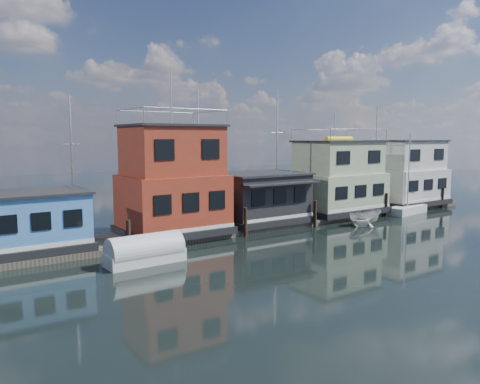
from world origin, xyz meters
TOP-DOWN VIEW (x-y plane):
  - ground at (0.00, 0.00)m, footprint 160.00×160.00m
  - dock at (0.00, 12.00)m, footprint 48.00×5.00m
  - houseboat_blue at (-18.00, 12.00)m, footprint 6.40×4.90m
  - houseboat_red at (-8.50, 12.00)m, footprint 7.40×5.90m
  - houseboat_dark at (-0.50, 11.98)m, footprint 7.40×6.10m
  - houseboat_green at (8.50, 12.00)m, footprint 8.40×5.90m
  - houseboat_white at (18.50, 12.00)m, footprint 8.40×5.90m
  - pilings at (-0.33, 9.20)m, footprint 42.28×0.28m
  - background_masts at (4.76, 18.00)m, footprint 36.40×0.16m
  - day_sailer at (15.00, 9.07)m, footprint 5.08×2.32m
  - motorboat at (7.11, 7.47)m, footprint 3.34×1.77m
  - tarp_runabout at (-13.01, 6.59)m, footprint 4.65×2.00m
  - dinghy_white at (6.27, 7.09)m, footprint 2.40×2.10m

SIDE VIEW (x-z plane):
  - ground at x=0.00m, z-range 0.00..0.00m
  - dock at x=0.00m, z-range 0.00..0.40m
  - day_sailer at x=15.00m, z-range -3.41..4.30m
  - dinghy_white at x=6.27m, z-range 0.00..1.22m
  - motorboat at x=7.11m, z-range 0.00..1.23m
  - tarp_runabout at x=-13.01m, z-range -0.24..1.62m
  - pilings at x=-0.33m, z-range 0.00..2.20m
  - houseboat_blue at x=-18.00m, z-range 0.38..4.04m
  - houseboat_dark at x=-0.50m, z-range 0.39..4.45m
  - houseboat_white at x=18.50m, z-range 0.21..6.87m
  - houseboat_green at x=8.50m, z-range 0.03..7.06m
  - houseboat_red at x=-8.50m, z-range -1.83..10.03m
  - background_masts at x=4.76m, z-range -0.45..11.55m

